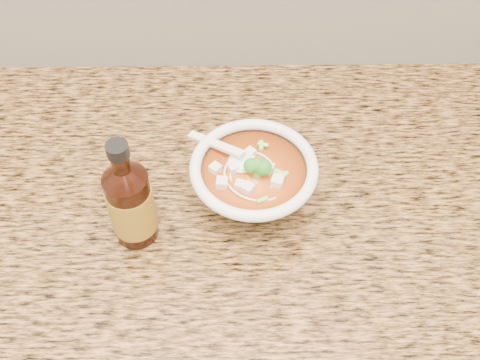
{
  "coord_description": "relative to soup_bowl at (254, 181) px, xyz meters",
  "views": [
    {
      "loc": [
        0.08,
        1.13,
        1.65
      ],
      "look_at": [
        0.08,
        1.67,
        0.95
      ],
      "focal_mm": 45.0,
      "sensor_mm": 36.0,
      "label": 1
    }
  ],
  "objects": [
    {
      "name": "soup_bowl",
      "position": [
        0.0,
        0.0,
        0.0
      ],
      "size": [
        0.19,
        0.19,
        0.1
      ],
      "rotation": [
        0.0,
        0.0,
        -0.0
      ],
      "color": "white",
      "rests_on": "counter_slab"
    },
    {
      "name": "counter_slab",
      "position": [
        -0.1,
        -0.0,
        -0.06
      ],
      "size": [
        4.0,
        0.68,
        0.04
      ],
      "primitive_type": "cube",
      "color": "#996538",
      "rests_on": "cabinet"
    },
    {
      "name": "cabinet",
      "position": [
        -0.1,
        -0.0,
        -0.51
      ],
      "size": [
        4.0,
        0.65,
        0.86
      ],
      "primitive_type": "cube",
      "color": "black",
      "rests_on": "ground"
    },
    {
      "name": "hot_sauce_bottle",
      "position": [
        -0.17,
        -0.06,
        0.03
      ],
      "size": [
        0.08,
        0.08,
        0.19
      ],
      "rotation": [
        0.0,
        0.0,
        0.33
      ],
      "color": "#341107",
      "rests_on": "counter_slab"
    }
  ]
}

